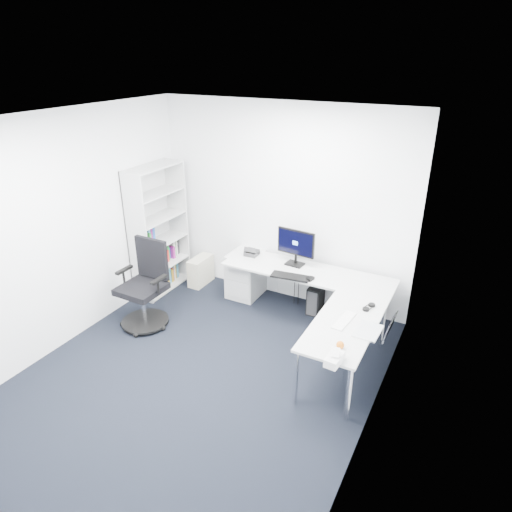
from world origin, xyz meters
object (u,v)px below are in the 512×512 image
at_px(bookshelf, 158,230).
at_px(monitor, 295,247).
at_px(laptop, 369,321).
at_px(l_desk, 297,304).
at_px(task_chair, 141,286).

relative_size(bookshelf, monitor, 3.50).
distance_m(monitor, laptop, 1.70).
distance_m(l_desk, laptop, 1.35).
bearing_deg(task_chair, monitor, 41.20).
distance_m(l_desk, monitor, 0.75).
relative_size(task_chair, monitor, 2.12).
distance_m(bookshelf, task_chair, 1.08).
height_order(bookshelf, monitor, bookshelf).
bearing_deg(bookshelf, monitor, 10.61).
distance_m(bookshelf, monitor, 1.99).
bearing_deg(laptop, task_chair, -174.11).
xyz_separation_m(l_desk, task_chair, (-1.75, -0.88, 0.23)).
bearing_deg(monitor, task_chair, -134.65).
bearing_deg(monitor, l_desk, -57.09).
xyz_separation_m(l_desk, laptop, (1.06, -0.70, 0.45)).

